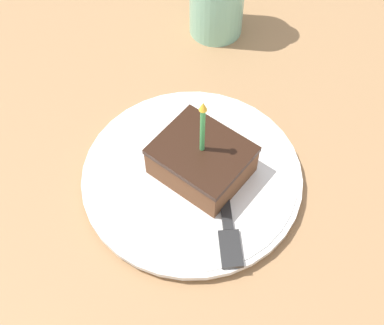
% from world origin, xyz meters
% --- Properties ---
extents(ground_plane, '(2.40, 2.40, 0.04)m').
position_xyz_m(ground_plane, '(0.00, 0.00, -0.02)').
color(ground_plane, '#9E754C').
rests_on(ground_plane, ground).
extents(plate, '(0.27, 0.27, 0.02)m').
position_xyz_m(plate, '(-0.02, -0.02, 0.01)').
color(plate, white).
rests_on(plate, ground_plane).
extents(cake_slice, '(0.09, 0.11, 0.13)m').
position_xyz_m(cake_slice, '(-0.01, -0.03, 0.04)').
color(cake_slice, brown).
rests_on(cake_slice, plate).
extents(fork, '(0.16, 0.15, 0.00)m').
position_xyz_m(fork, '(-0.03, -0.07, 0.02)').
color(fork, '#262626').
rests_on(fork, plate).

